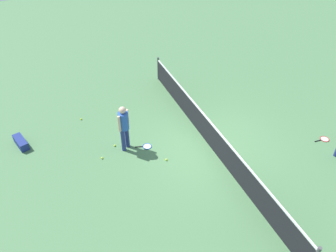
{
  "coord_description": "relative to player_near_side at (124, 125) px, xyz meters",
  "views": [
    {
      "loc": [
        7.6,
        -4.62,
        7.58
      ],
      "look_at": [
        -0.47,
        -1.36,
        0.9
      ],
      "focal_mm": 35.75,
      "sensor_mm": 36.0,
      "label": 1
    }
  ],
  "objects": [
    {
      "name": "tennis_racket_near_player",
      "position": [
        0.19,
        0.67,
        -1.0
      ],
      "size": [
        0.39,
        0.61,
        0.03
      ],
      "color": "blue",
      "rests_on": "ground_plane"
    },
    {
      "name": "tennis_ball_near_player",
      "position": [
        -2.22,
        -1.13,
        -0.98
      ],
      "size": [
        0.07,
        0.07,
        0.07
      ],
      "primitive_type": "sphere",
      "color": "#C6E033",
      "rests_on": "ground_plane"
    },
    {
      "name": "court_net",
      "position": [
        0.95,
        2.72,
        -0.51
      ],
      "size": [
        10.09,
        0.09,
        1.07
      ],
      "color": "#4C4C51",
      "rests_on": "ground_plane"
    },
    {
      "name": "tennis_ball_baseline",
      "position": [
        -0.24,
        -0.34,
        -0.98
      ],
      "size": [
        0.07,
        0.07,
        0.07
      ],
      "primitive_type": "sphere",
      "color": "#C6E033",
      "rests_on": "ground_plane"
    },
    {
      "name": "tennis_ball_midcourt",
      "position": [
        0.22,
        -0.89,
        -0.98
      ],
      "size": [
        0.07,
        0.07,
        0.07
      ],
      "primitive_type": "sphere",
      "color": "#C6E033",
      "rests_on": "ground_plane"
    },
    {
      "name": "player_near_side",
      "position": [
        0.0,
        0.0,
        0.0
      ],
      "size": [
        0.48,
        0.48,
        1.7
      ],
      "color": "navy",
      "rests_on": "ground_plane"
    },
    {
      "name": "equipment_bag",
      "position": [
        -1.52,
        -3.33,
        -0.87
      ],
      "size": [
        0.85,
        0.51,
        0.28
      ],
      "color": "navy",
      "rests_on": "ground_plane"
    },
    {
      "name": "ground_plane",
      "position": [
        0.95,
        2.72,
        -1.01
      ],
      "size": [
        40.0,
        40.0,
        0.0
      ],
      "primitive_type": "plane",
      "color": "#4C7A4C"
    },
    {
      "name": "tennis_ball_stray_left",
      "position": [
        1.09,
        1.05,
        -0.98
      ],
      "size": [
        0.07,
        0.07,
        0.07
      ],
      "primitive_type": "sphere",
      "color": "#C6E033",
      "rests_on": "ground_plane"
    },
    {
      "name": "tennis_racket_far_player",
      "position": [
        2.18,
        6.63,
        -1.0
      ],
      "size": [
        0.33,
        0.59,
        0.03
      ],
      "color": "red",
      "rests_on": "ground_plane"
    }
  ]
}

